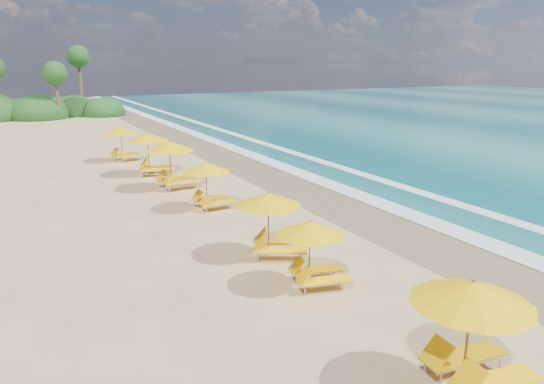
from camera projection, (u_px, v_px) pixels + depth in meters
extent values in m
plane|color=#D0B77A|center=(272.00, 221.00, 20.08)|extent=(160.00, 160.00, 0.00)
cube|color=olive|center=(353.00, 208.00, 21.87)|extent=(4.00, 160.00, 0.01)
cube|color=white|center=(380.00, 203.00, 22.54)|extent=(1.20, 160.00, 0.01)
cube|color=white|center=(429.00, 195.00, 23.88)|extent=(0.80, 160.00, 0.01)
cylinder|color=olive|center=(467.00, 337.00, 9.49)|extent=(0.06, 0.06, 2.24)
cone|color=#FFC105|center=(472.00, 293.00, 9.26)|extent=(2.55, 2.55, 0.45)
sphere|color=olive|center=(474.00, 280.00, 9.19)|extent=(0.08, 0.08, 0.08)
cylinder|color=olive|center=(309.00, 255.00, 14.00)|extent=(0.05, 0.05, 1.91)
cone|color=#FFC105|center=(310.00, 228.00, 13.80)|extent=(2.38, 2.38, 0.38)
sphere|color=olive|center=(310.00, 221.00, 13.75)|extent=(0.07, 0.07, 0.07)
cylinder|color=olive|center=(268.00, 225.00, 16.26)|extent=(0.05, 0.05, 2.10)
cone|color=#FFC105|center=(268.00, 199.00, 16.04)|extent=(2.91, 2.91, 0.42)
sphere|color=olive|center=(268.00, 192.00, 15.98)|extent=(0.07, 0.07, 0.07)
cylinder|color=olive|center=(206.00, 186.00, 21.46)|extent=(0.05, 0.05, 2.03)
cone|color=#FFC105|center=(206.00, 167.00, 21.25)|extent=(2.24, 2.24, 0.41)
sphere|color=olive|center=(206.00, 162.00, 21.19)|extent=(0.07, 0.07, 0.07)
cylinder|color=olive|center=(170.00, 166.00, 24.88)|extent=(0.06, 0.06, 2.38)
cone|color=#FFC105|center=(169.00, 146.00, 24.63)|extent=(2.64, 2.64, 0.48)
sphere|color=olive|center=(169.00, 141.00, 24.56)|extent=(0.09, 0.09, 0.09)
cylinder|color=olive|center=(149.00, 154.00, 27.98)|extent=(0.06, 0.06, 2.35)
cone|color=#FFC105|center=(148.00, 137.00, 27.73)|extent=(2.96, 2.96, 0.47)
sphere|color=olive|center=(147.00, 132.00, 27.67)|extent=(0.08, 0.08, 0.08)
cylinder|color=olive|center=(122.00, 145.00, 31.88)|extent=(0.05, 0.05, 2.14)
cone|color=#FFC105|center=(121.00, 131.00, 31.65)|extent=(2.81, 2.81, 0.43)
sphere|color=olive|center=(120.00, 127.00, 31.59)|extent=(0.08, 0.08, 0.08)
ellipsoid|color=#163D14|center=(39.00, 113.00, 55.84)|extent=(6.40, 6.40, 4.16)
ellipsoid|color=#163D14|center=(74.00, 111.00, 59.36)|extent=(5.60, 5.60, 3.64)
ellipsoid|color=#163D14|center=(104.00, 112.00, 59.00)|extent=(5.00, 5.00, 3.25)
cylinder|color=brown|center=(58.00, 97.00, 54.54)|extent=(0.36, 0.36, 5.00)
sphere|color=#163D14|center=(55.00, 73.00, 53.91)|extent=(2.60, 2.60, 2.60)
cylinder|color=brown|center=(81.00, 86.00, 59.09)|extent=(0.36, 0.36, 6.80)
sphere|color=#163D14|center=(78.00, 56.00, 58.23)|extent=(2.60, 2.60, 2.60)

